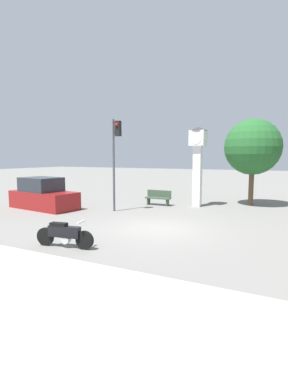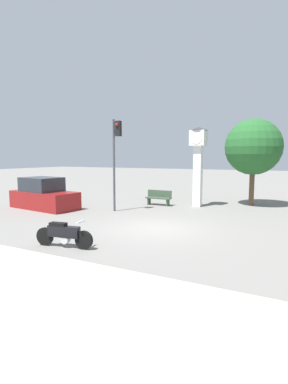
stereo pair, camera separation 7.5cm
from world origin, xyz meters
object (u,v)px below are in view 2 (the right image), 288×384
(bench, at_px, (159,197))
(clock_tower, at_px, (198,155))
(parked_car, at_px, (44,196))
(traffic_light, at_px, (116,149))
(street_tree, at_px, (253,147))
(motorcycle, at_px, (64,234))

(bench, bearing_deg, clock_tower, 15.64)
(parked_car, bearing_deg, clock_tower, 38.99)
(traffic_light, xyz_separation_m, bench, (1.20, 2.98, -2.89))
(traffic_light, height_order, parked_car, traffic_light)
(clock_tower, distance_m, bench, 3.52)
(traffic_light, xyz_separation_m, parked_car, (-4.26, -1.12, -2.63))
(clock_tower, bearing_deg, street_tree, 32.41)
(motorcycle, distance_m, traffic_light, 7.33)
(motorcycle, relative_size, parked_car, 0.47)
(motorcycle, distance_m, parked_car, 8.21)
(traffic_light, xyz_separation_m, street_tree, (6.32, 5.43, 0.18))
(street_tree, relative_size, parked_car, 1.19)
(motorcycle, distance_m, street_tree, 12.97)
(traffic_light, distance_m, street_tree, 8.33)
(motorcycle, distance_m, bench, 9.42)
(clock_tower, xyz_separation_m, bench, (-2.27, -0.63, -2.62))
(clock_tower, distance_m, parked_car, 9.36)
(motorcycle, relative_size, clock_tower, 0.44)
(motorcycle, bearing_deg, traffic_light, 98.00)
(clock_tower, relative_size, bench, 2.95)
(clock_tower, xyz_separation_m, traffic_light, (-3.46, -3.62, 0.27))
(street_tree, bearing_deg, parked_car, -148.22)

